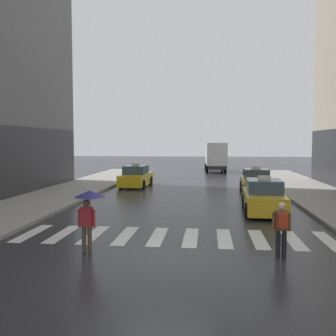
{
  "coord_description": "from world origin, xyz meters",
  "views": [
    {
      "loc": [
        1.22,
        -10.57,
        3.44
      ],
      "look_at": [
        -0.76,
        8.0,
        2.16
      ],
      "focal_mm": 40.8,
      "sensor_mm": 36.0,
      "label": 1
    }
  ],
  "objects": [
    {
      "name": "ground_plane",
      "position": [
        0.0,
        0.0,
        0.0
      ],
      "size": [
        160.0,
        160.0,
        0.0
      ],
      "primitive_type": "plane",
      "color": "#26262B"
    },
    {
      "name": "taxi_second",
      "position": [
        4.4,
        15.62,
        0.72
      ],
      "size": [
        2.01,
        4.58,
        1.8
      ],
      "color": "gold",
      "rests_on": "ground"
    },
    {
      "name": "box_truck",
      "position": [
        2.0,
        33.88,
        1.85
      ],
      "size": [
        2.51,
        7.62,
        3.35
      ],
      "color": "#2D2D2D",
      "rests_on": "ground"
    },
    {
      "name": "taxi_lead",
      "position": [
        3.91,
        8.25,
        0.72
      ],
      "size": [
        2.06,
        4.6,
        1.8
      ],
      "color": "gold",
      "rests_on": "ground"
    },
    {
      "name": "pedestrian_with_backpack",
      "position": [
        3.39,
        0.88,
        0.97
      ],
      "size": [
        0.55,
        0.43,
        1.65
      ],
      "color": "black",
      "rests_on": "ground"
    },
    {
      "name": "pedestrian_with_umbrella",
      "position": [
        -2.47,
        0.81,
        1.52
      ],
      "size": [
        0.96,
        0.96,
        1.94
      ],
      "color": "#473D33",
      "rests_on": "ground"
    },
    {
      "name": "crosswalk_markings",
      "position": [
        0.0,
        3.0,
        0.0
      ],
      "size": [
        11.3,
        2.8,
        0.01
      ],
      "color": "silver",
      "rests_on": "ground"
    },
    {
      "name": "taxi_third",
      "position": [
        -4.34,
        18.31,
        0.72
      ],
      "size": [
        2.09,
        4.61,
        1.8
      ],
      "color": "yellow",
      "rests_on": "ground"
    }
  ]
}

